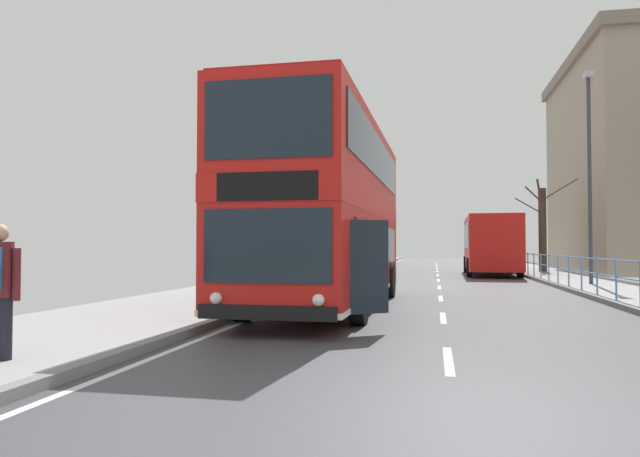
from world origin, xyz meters
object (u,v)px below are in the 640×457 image
background_bus_far_lane (490,244)px  street_lamp_far_side (589,161)px  background_building_01 (629,207)px  double_decker_bus_main (329,212)px  bare_tree_far_01 (542,227)px

background_bus_far_lane → street_lamp_far_side: 10.43m
street_lamp_far_side → background_building_01: bearing=70.7°
street_lamp_far_side → double_decker_bus_main: bearing=-132.5°
background_bus_far_lane → bare_tree_far_01: size_ratio=1.77×
double_decker_bus_main → street_lamp_far_side: 12.51m
double_decker_bus_main → background_building_01: 41.58m
background_bus_far_lane → background_building_01: size_ratio=0.79×
background_building_01 → street_lamp_far_side: bearing=-109.3°
background_bus_far_lane → street_lamp_far_side: bearing=-74.1°
double_decker_bus_main → bare_tree_far_01: size_ratio=2.05×
background_bus_far_lane → bare_tree_far_01: (3.01, 1.94, 0.93)m
double_decker_bus_main → bare_tree_far_01: bearing=67.4°
street_lamp_far_side → bare_tree_far_01: street_lamp_far_side is taller
bare_tree_far_01 → street_lamp_far_side: bearing=-91.4°
double_decker_bus_main → street_lamp_far_side: (8.30, 9.07, 2.33)m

